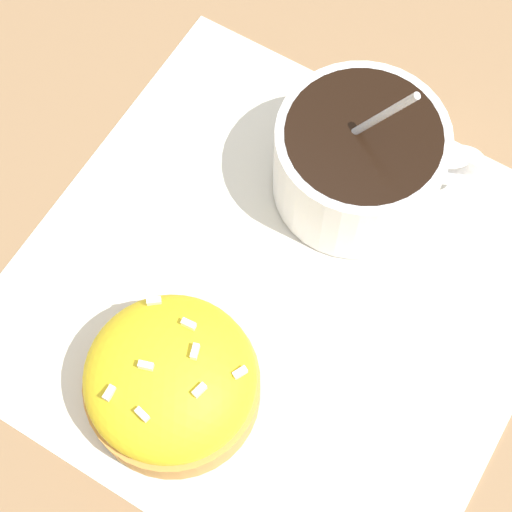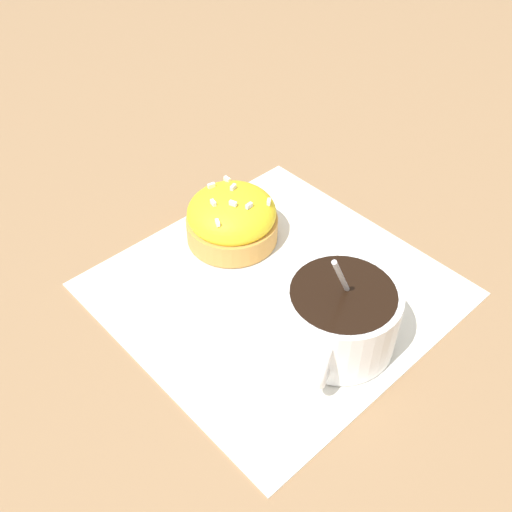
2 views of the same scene
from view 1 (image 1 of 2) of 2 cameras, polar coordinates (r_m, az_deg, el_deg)
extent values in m
plane|color=#93704C|center=(0.47, 1.58, -2.39)|extent=(3.00, 3.00, 0.00)
cube|color=white|center=(0.47, 1.58, -2.33)|extent=(0.31, 0.31, 0.00)
cylinder|color=white|center=(0.48, 6.83, 6.28)|extent=(0.09, 0.09, 0.06)
cylinder|color=black|center=(0.46, 7.16, 7.73)|extent=(0.08, 0.08, 0.01)
torus|color=white|center=(0.48, 12.96, 5.93)|extent=(0.03, 0.03, 0.04)
ellipsoid|color=silver|center=(0.49, 9.63, 4.10)|extent=(0.02, 0.03, 0.01)
cylinder|color=silver|center=(0.45, 6.74, 8.31)|extent=(0.02, 0.05, 0.10)
cylinder|color=#D19347|center=(0.44, -5.52, -8.71)|extent=(0.09, 0.09, 0.02)
ellipsoid|color=yellow|center=(0.42, -5.75, -8.05)|extent=(0.09, 0.09, 0.04)
cube|color=white|center=(0.41, -1.08, -7.78)|extent=(0.01, 0.01, 0.00)
cube|color=white|center=(0.41, -9.75, -8.99)|extent=(0.01, 0.00, 0.00)
cube|color=white|center=(0.40, -7.99, -10.10)|extent=(0.00, 0.01, 0.00)
cube|color=white|center=(0.42, -6.82, -3.01)|extent=(0.01, 0.01, 0.00)
cube|color=white|center=(0.40, -4.43, -6.10)|extent=(0.01, 0.01, 0.00)
cube|color=white|center=(0.40, -3.79, -8.92)|extent=(0.01, 0.00, 0.00)
cube|color=white|center=(0.41, -4.51, -4.55)|extent=(0.00, 0.01, 0.00)
cube|color=white|center=(0.40, -7.36, -7.26)|extent=(0.01, 0.01, 0.00)
camera|label=2|loc=(0.46, 69.07, 28.16)|focal=42.00mm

